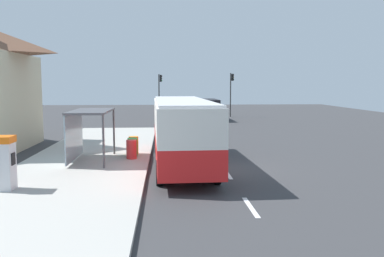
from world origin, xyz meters
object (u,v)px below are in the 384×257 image
Objects in this scene: recycling_bin_orange at (134,145)px; traffic_light_far_side at (160,89)px; recycling_bin_red at (131,149)px; white_van at (208,108)px; recycling_bin_green at (133,147)px; bus at (181,128)px; traffic_light_near_side at (231,88)px; sedan_near at (202,108)px; sedan_far at (198,106)px; bus_shelter at (85,122)px; ticket_machine at (5,163)px.

traffic_light_far_side is at bearing 87.74° from recycling_bin_orange.
white_van is at bearing 74.95° from recycling_bin_red.
recycling_bin_green is 28.72m from traffic_light_far_side.
recycling_bin_red is (-2.49, 1.16, -1.19)m from bus.
bus is 30.54m from traffic_light_near_side.
sedan_far is (-0.00, 6.88, 0.00)m from sedan_near.
bus is 4.76m from bus_shelter.
sedan_near is 0.86× the size of traffic_light_far_side.
traffic_light_far_side reaches higher than recycling_bin_orange.
sedan_far is 40.97m from bus_shelter.
bus_shelter is (-8.61, -24.22, 0.75)m from white_van.
traffic_light_near_side reaches higher than sedan_far.
bus_shelter is at bearing -169.03° from recycling_bin_red.
traffic_light_far_side reaches higher than bus.
traffic_light_near_side is (3.30, 4.68, 2.13)m from white_van.
recycling_bin_green is (-6.40, -23.09, -0.69)m from white_van.
bus reaches higher than recycling_bin_orange.
bus_shelter reaches higher than sedan_near.
white_van reaches higher than recycling_bin_orange.
traffic_light_near_side is at bearing 76.32° from bus.
bus reaches higher than bus_shelter.
recycling_bin_green is (-2.49, 1.86, -1.19)m from bus.
traffic_light_near_side is (9.70, 27.77, 2.82)m from recycling_bin_green.
white_van is 1.30× the size of bus_shelter.
sedan_near is 1.00× the size of sedan_far.
recycling_bin_red is at bearing 155.07° from bus.
traffic_light_far_side reaches higher than sedan_far.
traffic_light_near_side reaches higher than recycling_bin_red.
bus_shelter reaches higher than sedan_far.
traffic_light_far_side is at bearing -147.64° from sedan_near.
traffic_light_near_side is (3.20, -11.11, 2.68)m from sedan_far.
sedan_near is 0.84× the size of traffic_light_near_side.
traffic_light_near_side is (7.21, 29.63, 1.63)m from bus.
sedan_near is 1.10× the size of bus_shelter.
ticket_machine is 8.38m from recycling_bin_orange.
recycling_bin_orange is at bearing -92.26° from traffic_light_far_side.
recycling_bin_red is at bearing -90.00° from recycling_bin_orange.
recycling_bin_orange is (-6.50, -31.29, -0.14)m from sedan_near.
sedan_near reaches higher than recycling_bin_red.
recycling_bin_red is 0.18× the size of traffic_light_near_side.
recycling_bin_red is at bearing 55.99° from ticket_machine.
bus is 2.12× the size of white_van.
bus is at bearing -95.62° from sedan_far.
traffic_light_far_side is at bearing 81.75° from ticket_machine.
sedan_near is 34.28m from bus_shelter.
sedan_far is 38.73m from recycling_bin_orange.
bus_shelter is (-3.31, -29.70, -1.30)m from traffic_light_far_side.
traffic_light_far_side reaches higher than bus_shelter.
recycling_bin_green is (-6.50, -31.99, -0.14)m from sedan_near.
recycling_bin_green is 2.87m from bus_shelter.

